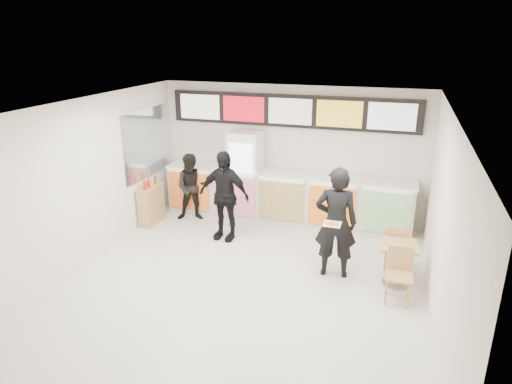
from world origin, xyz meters
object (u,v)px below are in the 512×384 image
at_px(service_counter, 285,197).
at_px(customer_mid, 224,196).
at_px(customer_main, 336,223).
at_px(cafe_table, 398,257).
at_px(condiment_ledge, 151,204).
at_px(drinks_fridge, 246,175).
at_px(customer_left, 192,187).

distance_m(service_counter, customer_mid, 1.63).
height_order(service_counter, customer_main, customer_main).
xyz_separation_m(service_counter, customer_mid, (-0.96, -1.26, 0.36)).
xyz_separation_m(customer_mid, cafe_table, (3.45, -0.84, -0.42)).
bearing_deg(service_counter, condiment_ledge, -160.19).
bearing_deg(drinks_fridge, customer_main, -41.89).
bearing_deg(customer_main, customer_mid, -26.00).
xyz_separation_m(drinks_fridge, customer_mid, (-0.03, -1.28, -0.07)).
height_order(drinks_fridge, customer_left, drinks_fridge).
relative_size(customer_left, cafe_table, 1.00).
bearing_deg(customer_main, customer_left, -31.09).
xyz_separation_m(service_counter, cafe_table, (2.49, -2.11, -0.06)).
bearing_deg(customer_mid, service_counter, 58.37).
height_order(customer_main, customer_mid, customer_main).
xyz_separation_m(service_counter, customer_main, (1.42, -2.10, 0.42)).
distance_m(drinks_fridge, customer_mid, 1.28).
distance_m(cafe_table, condiment_ledge, 5.42).
bearing_deg(customer_left, customer_mid, -54.37).
bearing_deg(cafe_table, customer_main, 176.01).
height_order(customer_main, customer_left, customer_main).
bearing_deg(service_counter, customer_left, -164.95).
bearing_deg(service_counter, drinks_fridge, 179.01).
xyz_separation_m(customer_main, condiment_ledge, (-4.24, 1.08, -0.55)).
relative_size(service_counter, customer_mid, 2.98).
relative_size(service_counter, customer_left, 3.61).
height_order(drinks_fridge, condiment_ledge, drinks_fridge).
relative_size(customer_mid, condiment_ledge, 1.84).
relative_size(service_counter, customer_main, 2.81).
bearing_deg(condiment_ledge, customer_mid, -7.63).
bearing_deg(customer_main, drinks_fridge, -48.65).
xyz_separation_m(service_counter, drinks_fridge, (-0.93, 0.02, 0.43)).
bearing_deg(drinks_fridge, customer_mid, -91.30).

